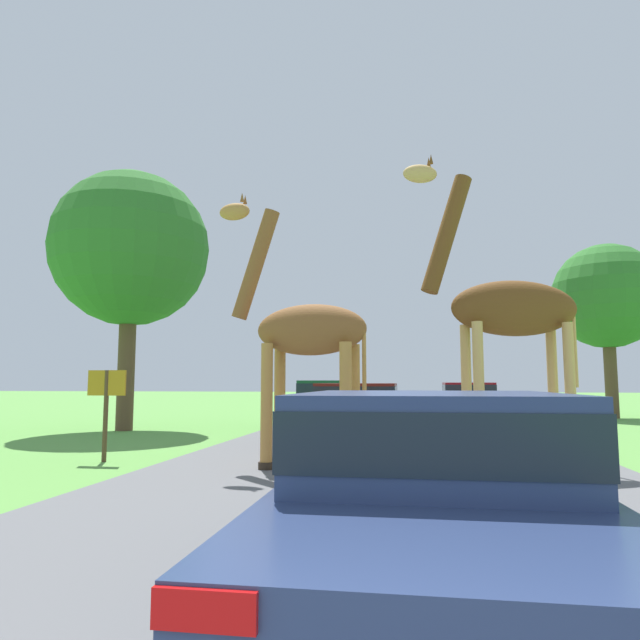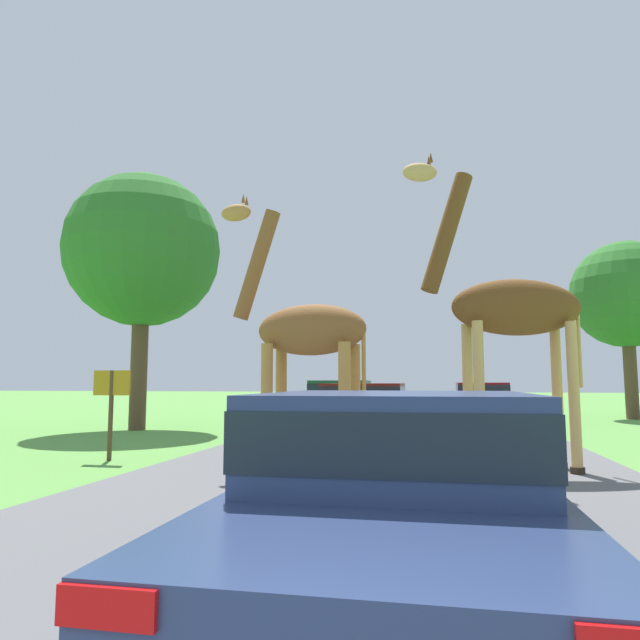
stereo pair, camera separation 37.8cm
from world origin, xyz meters
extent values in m
cube|color=#5B5B5E|center=(0.00, 30.00, 0.00)|extent=(7.63, 120.00, 0.00)
cylinder|color=#B77F3D|center=(-1.85, 9.80, 0.99)|extent=(0.19, 0.19, 1.99)
cylinder|color=#2D2319|center=(-1.85, 9.80, 0.06)|extent=(0.25, 0.25, 0.11)
cylinder|color=#B77F3D|center=(-1.78, 10.41, 0.99)|extent=(0.19, 0.19, 1.99)
cylinder|color=#2D2319|center=(-1.78, 10.41, 0.06)|extent=(0.25, 0.25, 0.11)
cylinder|color=#B77F3D|center=(-0.56, 9.65, 0.99)|extent=(0.19, 0.19, 1.99)
cylinder|color=#2D2319|center=(-0.56, 9.65, 0.06)|extent=(0.25, 0.25, 0.11)
cylinder|color=#B77F3D|center=(-0.49, 10.26, 0.99)|extent=(0.19, 0.19, 1.99)
cylinder|color=#2D2319|center=(-0.49, 10.26, 0.06)|extent=(0.25, 0.25, 0.11)
ellipsoid|color=brown|center=(-1.17, 10.03, 2.22)|extent=(1.92, 0.94, 0.84)
cylinder|color=brown|center=(-2.15, 10.15, 3.36)|extent=(0.87, 0.36, 1.91)
ellipsoid|color=#B77F3D|center=(-2.56, 10.20, 4.32)|extent=(0.58, 0.30, 0.30)
cylinder|color=#B77F3D|center=(-0.30, 9.93, 1.67)|extent=(0.07, 0.07, 1.09)
cone|color=brown|center=(-2.40, 10.11, 4.55)|extent=(0.07, 0.07, 0.16)
cone|color=brown|center=(-2.39, 10.24, 4.55)|extent=(0.07, 0.07, 0.16)
cylinder|color=tan|center=(1.45, 9.89, 1.15)|extent=(0.16, 0.16, 2.30)
cylinder|color=#2D2319|center=(1.45, 9.89, 0.05)|extent=(0.21, 0.21, 0.10)
cylinder|color=tan|center=(1.32, 10.40, 1.15)|extent=(0.16, 0.16, 2.30)
cylinder|color=#2D2319|center=(1.32, 10.40, 0.05)|extent=(0.21, 0.21, 0.10)
cylinder|color=tan|center=(2.87, 10.26, 1.15)|extent=(0.16, 0.16, 2.30)
cylinder|color=#2D2319|center=(2.87, 10.26, 0.05)|extent=(0.21, 0.21, 0.10)
cylinder|color=tan|center=(2.73, 10.77, 1.15)|extent=(0.16, 0.16, 2.30)
cylinder|color=#2D2319|center=(2.73, 10.77, 0.05)|extent=(0.21, 0.21, 0.10)
ellipsoid|color=brown|center=(2.09, 10.33, 2.54)|extent=(2.18, 1.14, 0.90)
cylinder|color=brown|center=(1.04, 10.05, 3.74)|extent=(0.92, 0.49, 1.97)
ellipsoid|color=tan|center=(0.63, 9.95, 4.72)|extent=(0.60, 0.37, 0.30)
cylinder|color=tan|center=(3.05, 10.58, 1.91)|extent=(0.06, 0.06, 1.26)
cone|color=brown|center=(0.81, 9.93, 4.95)|extent=(0.07, 0.07, 0.16)
cone|color=brown|center=(0.78, 10.05, 4.95)|extent=(0.07, 0.07, 0.16)
cube|color=navy|center=(0.55, 4.80, 0.50)|extent=(1.84, 4.34, 0.51)
cube|color=navy|center=(0.55, 4.80, 1.03)|extent=(1.66, 1.95, 0.54)
cube|color=#19232D|center=(0.55, 4.80, 1.05)|extent=(1.68, 1.97, 0.33)
cube|color=red|center=(-0.21, 2.62, 0.68)|extent=(0.33, 0.03, 0.12)
cylinder|color=black|center=(-0.19, 6.10, 0.28)|extent=(0.37, 0.56, 0.56)
cylinder|color=black|center=(1.28, 6.10, 0.28)|extent=(0.37, 0.56, 0.56)
cylinder|color=black|center=(-0.19, 3.50, 0.28)|extent=(0.37, 0.56, 0.56)
cube|color=maroon|center=(2.29, 20.27, 0.61)|extent=(1.73, 4.09, 0.61)
cube|color=maroon|center=(2.29, 20.27, 1.13)|extent=(1.56, 1.84, 0.44)
cube|color=#19232D|center=(2.29, 20.27, 1.15)|extent=(1.57, 1.86, 0.26)
cube|color=red|center=(1.58, 18.21, 0.82)|extent=(0.31, 0.03, 0.15)
cube|color=red|center=(3.00, 18.21, 0.82)|extent=(0.31, 0.03, 0.15)
cylinder|color=black|center=(1.60, 21.50, 0.35)|extent=(0.35, 0.71, 0.71)
cylinder|color=black|center=(2.98, 21.50, 0.35)|extent=(0.35, 0.71, 0.71)
cylinder|color=black|center=(1.60, 19.04, 0.35)|extent=(0.35, 0.71, 0.71)
cylinder|color=black|center=(2.98, 19.04, 0.35)|extent=(0.35, 0.71, 0.71)
cube|color=#144C28|center=(-2.08, 18.54, 0.54)|extent=(1.91, 3.94, 0.57)
cube|color=#144C28|center=(-2.08, 18.54, 1.12)|extent=(1.72, 1.77, 0.59)
cube|color=#19232D|center=(-2.08, 18.54, 1.15)|extent=(1.73, 1.79, 0.35)
cube|color=red|center=(-2.86, 16.56, 0.74)|extent=(0.34, 0.03, 0.14)
cube|color=red|center=(-1.30, 16.56, 0.74)|extent=(0.34, 0.03, 0.14)
cylinder|color=black|center=(-2.84, 19.72, 0.30)|extent=(0.38, 0.60, 0.60)
cylinder|color=black|center=(-1.32, 19.72, 0.30)|extent=(0.38, 0.60, 0.60)
cylinder|color=black|center=(-2.84, 17.36, 0.30)|extent=(0.38, 0.60, 0.60)
cylinder|color=black|center=(-1.32, 17.36, 0.30)|extent=(0.38, 0.60, 0.60)
cube|color=#561914|center=(-0.74, 13.69, 0.60)|extent=(1.87, 4.68, 0.65)
cube|color=#561914|center=(-0.74, 13.69, 1.13)|extent=(1.68, 2.11, 0.41)
cube|color=#19232D|center=(-0.74, 13.69, 1.15)|extent=(1.70, 2.13, 0.25)
cube|color=red|center=(-1.51, 11.34, 0.83)|extent=(0.34, 0.03, 0.16)
cube|color=red|center=(0.03, 11.34, 0.83)|extent=(0.34, 0.03, 0.16)
cylinder|color=black|center=(-1.49, 15.10, 0.33)|extent=(0.37, 0.65, 0.65)
cylinder|color=black|center=(0.01, 15.10, 0.33)|extent=(0.37, 0.65, 0.65)
cylinder|color=black|center=(-1.49, 12.29, 0.33)|extent=(0.37, 0.65, 0.65)
cylinder|color=black|center=(0.01, 12.29, 0.33)|extent=(0.37, 0.65, 0.65)
cylinder|color=brown|center=(7.99, 24.17, 2.04)|extent=(0.46, 0.46, 4.08)
sphere|color=#2D7028|center=(7.99, 24.17, 4.68)|extent=(4.04, 4.04, 4.04)
cylinder|color=brown|center=(-7.62, 16.19, 2.29)|extent=(0.48, 0.48, 4.58)
sphere|color=#2D7028|center=(-7.62, 16.19, 5.26)|extent=(4.54, 4.54, 4.54)
cylinder|color=#4C3823|center=(-4.82, 10.19, 0.79)|extent=(0.08, 0.08, 1.57)
cube|color=#B27F19|center=(-4.82, 10.19, 1.35)|extent=(0.70, 0.04, 0.44)
camera|label=1|loc=(0.42, 0.89, 1.37)|focal=32.00mm
camera|label=2|loc=(0.79, 0.95, 1.37)|focal=32.00mm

